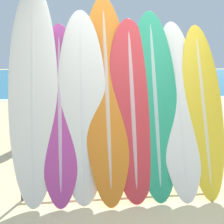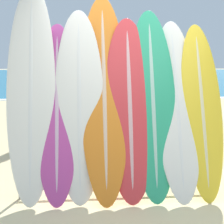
% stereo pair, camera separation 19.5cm
% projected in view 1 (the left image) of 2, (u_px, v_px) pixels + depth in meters
% --- Properties ---
extents(ground_plane, '(160.00, 160.00, 0.00)m').
position_uv_depth(ground_plane, '(159.00, 213.00, 3.40)').
color(ground_plane, beige).
extents(ocean_water, '(120.00, 60.00, 0.01)m').
position_uv_depth(ocean_water, '(79.00, 75.00, 42.74)').
color(ocean_water, teal).
rests_on(ocean_water, ground_plane).
extents(surfboard_rack, '(2.39, 0.04, 0.89)m').
position_uv_depth(surfboard_rack, '(120.00, 157.00, 3.78)').
color(surfboard_rack, '#47474C').
rests_on(surfboard_rack, ground_plane).
extents(surfboard_slot_0, '(0.57, 0.80, 2.58)m').
position_uv_depth(surfboard_slot_0, '(33.00, 91.00, 3.61)').
color(surfboard_slot_0, silver).
rests_on(surfboard_slot_0, ground_plane).
extents(surfboard_slot_1, '(0.51, 0.74, 2.10)m').
position_uv_depth(surfboard_slot_1, '(60.00, 112.00, 3.63)').
color(surfboard_slot_1, '#B23D8E').
rests_on(surfboard_slot_1, ground_plane).
extents(surfboard_slot_2, '(0.58, 0.71, 2.27)m').
position_uv_depth(surfboard_slot_2, '(82.00, 104.00, 3.67)').
color(surfboard_slot_2, silver).
rests_on(surfboard_slot_2, ground_plane).
extents(surfboard_slot_3, '(0.58, 1.02, 2.48)m').
position_uv_depth(surfboard_slot_3, '(107.00, 95.00, 3.74)').
color(surfboard_slot_3, orange).
rests_on(surfboard_slot_3, ground_plane).
extents(surfboard_slot_4, '(0.60, 0.79, 2.19)m').
position_uv_depth(surfboard_slot_4, '(132.00, 107.00, 3.74)').
color(surfboard_slot_4, red).
rests_on(surfboard_slot_4, ground_plane).
extents(surfboard_slot_5, '(0.57, 0.82, 2.29)m').
position_uv_depth(surfboard_slot_5, '(155.00, 102.00, 3.79)').
color(surfboard_slot_5, '#289E70').
rests_on(surfboard_slot_5, ground_plane).
extents(surfboard_slot_6, '(0.55, 0.89, 2.16)m').
position_uv_depth(surfboard_slot_6, '(179.00, 107.00, 3.83)').
color(surfboard_slot_6, silver).
rests_on(surfboard_slot_6, ground_plane).
extents(surfboard_slot_7, '(0.50, 0.81, 2.12)m').
position_uv_depth(surfboard_slot_7, '(203.00, 108.00, 3.86)').
color(surfboard_slot_7, yellow).
rests_on(surfboard_slot_7, ground_plane).
extents(person_near_water, '(0.26, 0.26, 1.56)m').
position_uv_depth(person_near_water, '(73.00, 83.00, 11.80)').
color(person_near_water, '#A87A5B').
rests_on(person_near_water, ground_plane).
extents(person_mid_beach, '(0.23, 0.26, 1.53)m').
position_uv_depth(person_mid_beach, '(52.00, 94.00, 7.77)').
color(person_mid_beach, '#A87A5B').
rests_on(person_mid_beach, ground_plane).
extents(person_far_left, '(0.29, 0.27, 1.66)m').
position_uv_depth(person_far_left, '(33.00, 98.00, 6.29)').
color(person_far_left, '#A87A5B').
rests_on(person_far_left, ground_plane).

